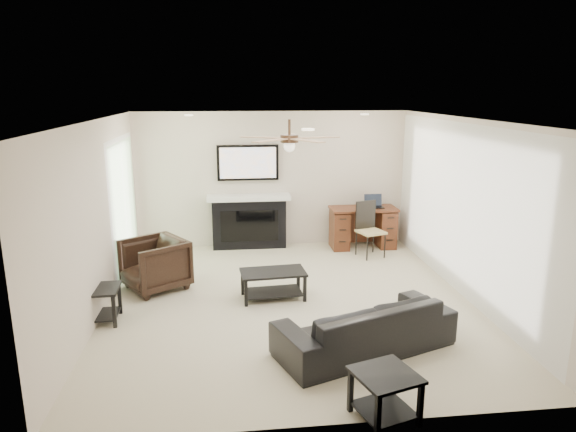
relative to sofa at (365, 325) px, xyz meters
name	(u,v)px	position (x,y,z in m)	size (l,w,h in m)	color
room_shell	(303,181)	(-0.49, 1.54, 1.39)	(5.50, 5.54, 2.52)	beige
sofa	(365,325)	(0.00, 0.00, 0.00)	(2.03, 0.79, 0.59)	black
armchair	(155,264)	(-2.60, 2.15, 0.08)	(0.81, 0.84, 0.76)	black
coffee_table	(273,285)	(-0.90, 1.60, -0.10)	(0.90, 0.50, 0.40)	black
end_table_near	(385,396)	(-0.15, -1.25, -0.07)	(0.52, 0.52, 0.45)	black
end_table_left	(100,305)	(-3.15, 1.10, -0.07)	(0.50, 0.50, 0.45)	black
fireplace_unit	(249,198)	(-1.13, 4.04, 0.66)	(1.52, 0.34, 1.91)	black
desk	(363,228)	(0.97, 3.82, 0.08)	(1.22, 0.56, 0.76)	#421E10
desk_chair	(371,230)	(0.97, 3.27, 0.19)	(0.42, 0.44, 0.97)	black
laptop	(375,202)	(1.17, 3.80, 0.58)	(0.33, 0.24, 0.23)	black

